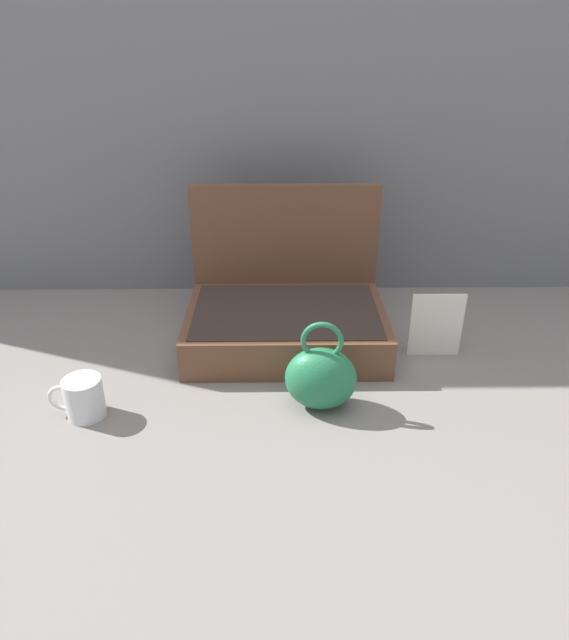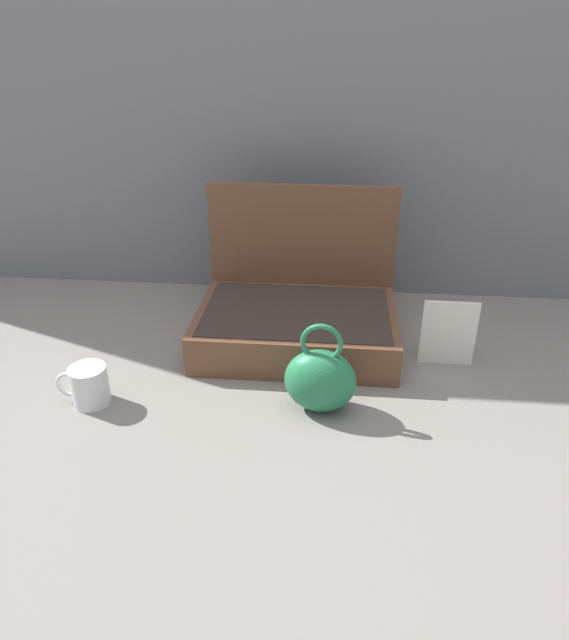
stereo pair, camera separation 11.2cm
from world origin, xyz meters
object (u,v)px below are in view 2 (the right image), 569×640
object	(u,v)px
coffee_mug	(89,385)
teal_pouch_handbag	(320,380)
open_suitcase	(298,312)
info_card_left	(448,333)

from	to	relation	value
coffee_mug	teal_pouch_handbag	bearing A→B (deg)	2.91
open_suitcase	info_card_left	bearing A→B (deg)	-13.04
open_suitcase	coffee_mug	size ratio (longest dim) A/B	4.27
open_suitcase	coffee_mug	distance (m)	0.54
teal_pouch_handbag	coffee_mug	distance (m)	0.50
open_suitcase	teal_pouch_handbag	xyz separation A→B (m)	(0.07, -0.30, -0.00)
coffee_mug	info_card_left	bearing A→B (deg)	16.63
teal_pouch_handbag	info_card_left	world-z (taller)	teal_pouch_handbag
open_suitcase	coffee_mug	world-z (taller)	open_suitcase
open_suitcase	info_card_left	size ratio (longest dim) A/B	2.99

